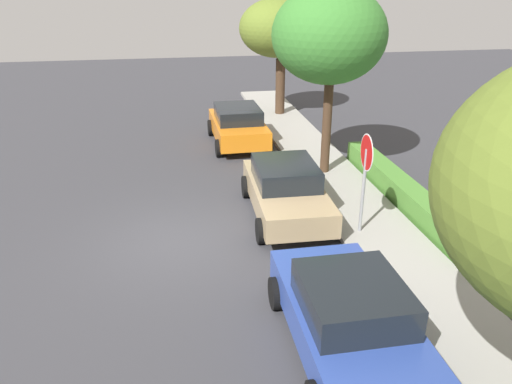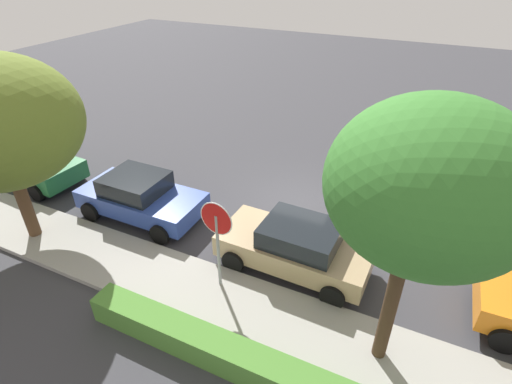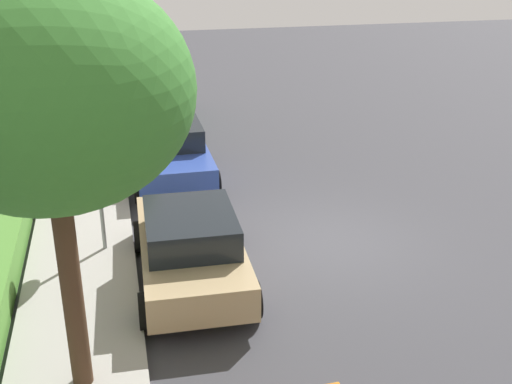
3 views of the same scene
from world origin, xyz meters
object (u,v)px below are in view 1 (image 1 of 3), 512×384
at_px(parked_car_blue, 348,315).
at_px(parked_car_orange, 238,125).
at_px(stop_sign, 365,167).
at_px(parked_car_tan, 286,190).
at_px(street_tree_mid_block, 277,29).
at_px(street_tree_near_corner, 329,36).

distance_m(parked_car_blue, parked_car_orange, 11.79).
distance_m(stop_sign, parked_car_tan, 2.41).
distance_m(stop_sign, street_tree_mid_block, 11.97).
distance_m(parked_car_orange, street_tree_mid_block, 5.51).
height_order(parked_car_orange, street_tree_mid_block, street_tree_mid_block).
bearing_deg(parked_car_tan, stop_sign, 46.62).
height_order(stop_sign, street_tree_mid_block, street_tree_mid_block).
relative_size(stop_sign, street_tree_near_corner, 0.45).
distance_m(parked_car_tan, street_tree_mid_block, 10.95).
distance_m(parked_car_tan, parked_car_blue, 5.41).
distance_m(parked_car_blue, street_tree_mid_block, 16.17).
bearing_deg(parked_car_orange, stop_sign, 13.89).
bearing_deg(street_tree_mid_block, parked_car_orange, -30.41).
xyz_separation_m(stop_sign, street_tree_mid_block, (-11.79, 0.37, 2.00)).
height_order(stop_sign, parked_car_tan, stop_sign).
relative_size(parked_car_orange, street_tree_near_corner, 0.68).
bearing_deg(street_tree_mid_block, street_tree_near_corner, -0.50).
bearing_deg(parked_car_orange, street_tree_mid_block, 149.59).
xyz_separation_m(street_tree_near_corner, street_tree_mid_block, (-7.55, 0.07, -0.52)).
bearing_deg(parked_car_blue, stop_sign, 156.09).
bearing_deg(street_tree_mid_block, parked_car_tan, -10.59).
height_order(parked_car_tan, street_tree_mid_block, street_tree_mid_block).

